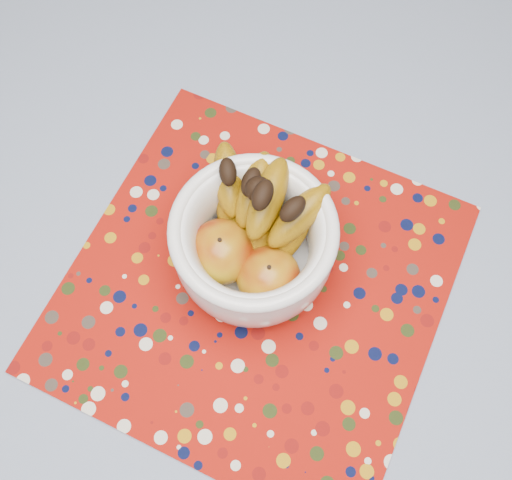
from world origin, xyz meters
TOP-DOWN VIEW (x-y plane):
  - table at (0.00, 0.00)m, footprint 1.20×1.20m
  - tablecloth at (0.00, 0.00)m, footprint 1.32×1.32m
  - placemat at (-0.05, 0.01)m, footprint 0.52×0.52m
  - fruit_bowl at (-0.08, 0.04)m, footprint 0.23×0.20m

SIDE VIEW (x-z plane):
  - table at x=0.00m, z-range 0.30..1.05m
  - tablecloth at x=0.00m, z-range 0.75..0.76m
  - placemat at x=-0.05m, z-range 0.76..0.76m
  - fruit_bowl at x=-0.08m, z-range 0.75..0.92m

